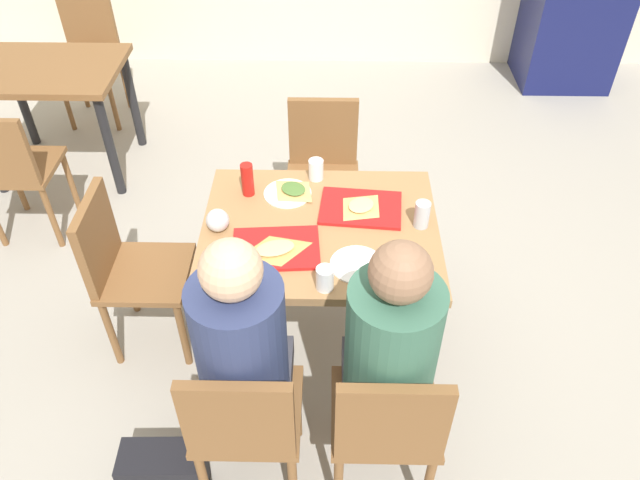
# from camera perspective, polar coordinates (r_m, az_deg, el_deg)

# --- Properties ---
(ground_plane) EXTENTS (10.00, 10.00, 0.02)m
(ground_plane) POSITION_cam_1_polar(r_m,az_deg,el_deg) (3.20, 0.00, -9.07)
(ground_plane) COLOR #9E998E
(main_table) EXTENTS (1.03, 0.84, 0.74)m
(main_table) POSITION_cam_1_polar(r_m,az_deg,el_deg) (2.73, 0.00, -0.46)
(main_table) COLOR #9E7247
(main_table) RESTS_ON ground_plane
(chair_near_left) EXTENTS (0.40, 0.40, 0.86)m
(chair_near_left) POSITION_cam_1_polar(r_m,az_deg,el_deg) (2.33, -6.99, -16.32)
(chair_near_left) COLOR brown
(chair_near_left) RESTS_ON ground_plane
(chair_near_right) EXTENTS (0.40, 0.40, 0.86)m
(chair_near_right) POSITION_cam_1_polar(r_m,az_deg,el_deg) (2.32, 6.21, -16.55)
(chair_near_right) COLOR brown
(chair_near_right) RESTS_ON ground_plane
(chair_far_side) EXTENTS (0.40, 0.40, 0.86)m
(chair_far_side) POSITION_cam_1_polar(r_m,az_deg,el_deg) (3.44, 0.26, 6.95)
(chair_far_side) COLOR brown
(chair_far_side) RESTS_ON ground_plane
(chair_left_end) EXTENTS (0.40, 0.40, 0.86)m
(chair_left_end) POSITION_cam_1_polar(r_m,az_deg,el_deg) (2.97, -17.58, -2.11)
(chair_left_end) COLOR brown
(chair_left_end) RESTS_ON ground_plane
(person_in_red) EXTENTS (0.32, 0.42, 1.27)m
(person_in_red) POSITION_cam_1_polar(r_m,az_deg,el_deg) (2.21, -7.11, -9.84)
(person_in_red) COLOR #383842
(person_in_red) RESTS_ON ground_plane
(person_in_brown_jacket) EXTENTS (0.32, 0.42, 1.27)m
(person_in_brown_jacket) POSITION_cam_1_polar(r_m,az_deg,el_deg) (2.20, 6.46, -10.06)
(person_in_brown_jacket) COLOR #383842
(person_in_brown_jacket) RESTS_ON ground_plane
(tray_red_near) EXTENTS (0.38, 0.29, 0.02)m
(tray_red_near) POSITION_cam_1_polar(r_m,az_deg,el_deg) (2.55, -4.10, -0.79)
(tray_red_near) COLOR red
(tray_red_near) RESTS_ON main_table
(tray_red_far) EXTENTS (0.38, 0.29, 0.02)m
(tray_red_far) POSITION_cam_1_polar(r_m,az_deg,el_deg) (2.76, 3.79, 2.98)
(tray_red_far) COLOR red
(tray_red_far) RESTS_ON main_table
(paper_plate_center) EXTENTS (0.22, 0.22, 0.01)m
(paper_plate_center) POSITION_cam_1_polar(r_m,az_deg,el_deg) (2.84, -3.02, 4.34)
(paper_plate_center) COLOR white
(paper_plate_center) RESTS_ON main_table
(paper_plate_near_edge) EXTENTS (0.22, 0.22, 0.01)m
(paper_plate_near_edge) POSITION_cam_1_polar(r_m,az_deg,el_deg) (2.49, 3.45, -2.27)
(paper_plate_near_edge) COLOR white
(paper_plate_near_edge) RESTS_ON main_table
(pizza_slice_a) EXTENTS (0.26, 0.20, 0.02)m
(pizza_slice_a) POSITION_cam_1_polar(r_m,az_deg,el_deg) (2.52, -4.18, -0.86)
(pizza_slice_a) COLOR tan
(pizza_slice_a) RESTS_ON tray_red_near
(pizza_slice_b) EXTENTS (0.22, 0.23, 0.02)m
(pizza_slice_b) POSITION_cam_1_polar(r_m,az_deg,el_deg) (2.74, 3.83, 3.15)
(pizza_slice_b) COLOR #DBAD60
(pizza_slice_b) RESTS_ON tray_red_far
(pizza_slice_c) EXTENTS (0.22, 0.22, 0.02)m
(pizza_slice_c) POSITION_cam_1_polar(r_m,az_deg,el_deg) (2.84, -2.48, 4.67)
(pizza_slice_c) COLOR #DBAD60
(pizza_slice_c) RESTS_ON paper_plate_center
(plastic_cup_a) EXTENTS (0.07, 0.07, 0.10)m
(plastic_cup_a) POSITION_cam_1_polar(r_m,az_deg,el_deg) (2.91, -0.37, 6.55)
(plastic_cup_a) COLOR white
(plastic_cup_a) RESTS_ON main_table
(plastic_cup_b) EXTENTS (0.07, 0.07, 0.10)m
(plastic_cup_b) POSITION_cam_1_polar(r_m,az_deg,el_deg) (2.36, 0.45, -3.57)
(plastic_cup_b) COLOR white
(plastic_cup_b) RESTS_ON main_table
(soda_can) EXTENTS (0.07, 0.07, 0.12)m
(soda_can) POSITION_cam_1_polar(r_m,az_deg,el_deg) (2.67, 9.43, 2.35)
(soda_can) COLOR #B7BCC6
(soda_can) RESTS_ON main_table
(condiment_bottle) EXTENTS (0.06, 0.06, 0.16)m
(condiment_bottle) POSITION_cam_1_polar(r_m,az_deg,el_deg) (2.82, -6.74, 5.58)
(condiment_bottle) COLOR red
(condiment_bottle) RESTS_ON main_table
(foil_bundle) EXTENTS (0.10, 0.10, 0.10)m
(foil_bundle) POSITION_cam_1_polar(r_m,az_deg,el_deg) (2.65, -9.47, 1.81)
(foil_bundle) COLOR silver
(foil_bundle) RESTS_ON main_table
(handbag) EXTENTS (0.32, 0.17, 0.28)m
(handbag) POSITION_cam_1_polar(r_m,az_deg,el_deg) (2.70, -14.22, -20.22)
(handbag) COLOR black
(handbag) RESTS_ON ground_plane
(background_table) EXTENTS (0.90, 0.70, 0.74)m
(background_table) POSITION_cam_1_polar(r_m,az_deg,el_deg) (4.34, -23.61, 13.00)
(background_table) COLOR brown
(background_table) RESTS_ON ground_plane
(background_chair_near) EXTENTS (0.40, 0.40, 0.86)m
(background_chair_near) POSITION_cam_1_polar(r_m,az_deg,el_deg) (3.83, -26.66, 6.09)
(background_chair_near) COLOR brown
(background_chair_near) RESTS_ON ground_plane
(background_chair_far) EXTENTS (0.40, 0.40, 0.86)m
(background_chair_far) POSITION_cam_1_polar(r_m,az_deg,el_deg) (5.00, -20.49, 16.08)
(background_chair_far) COLOR brown
(background_chair_far) RESTS_ON ground_plane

